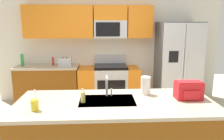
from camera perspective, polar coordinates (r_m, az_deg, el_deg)
The scene contains 13 objects.
kitchen_wall_unit at distance 5.13m, azimuth -2.42°, elevation 8.15°, with size 5.20×0.43×2.60m.
back_counter at distance 5.16m, azimuth -16.18°, elevation -3.83°, with size 1.37×0.63×0.90m.
range_oven at distance 5.03m, azimuth -0.77°, elevation -3.84°, with size 1.36×0.61×1.10m.
refrigerator at distance 5.15m, azimuth 16.62°, elevation 1.51°, with size 0.90×0.76×1.85m.
island_counter at distance 2.88m, azimuth 0.87°, elevation -16.52°, with size 2.41×1.00×0.90m.
toaster at distance 4.92m, azimuth -12.10°, elevation 2.05°, with size 0.28×0.16×0.18m.
pepper_mill at distance 5.01m, azimuth -15.04°, elevation 2.15°, with size 0.05×0.05×0.19m, color #B2332D.
bottle_green at distance 5.18m, azimuth -22.23°, elevation 2.42°, with size 0.07×0.07×0.27m, color green.
sink_faucet at distance 2.82m, azimuth -1.26°, elevation -3.64°, with size 0.09×0.21×0.28m.
drink_cup_yellow at distance 2.56m, azimuth -19.39°, elevation -8.54°, with size 0.08×0.08×0.24m.
soap_dispenser at distance 2.67m, azimuth -7.55°, elevation -6.95°, with size 0.06×0.06×0.17m.
paper_towel_roll at distance 2.96m, azimuth 8.69°, elevation -4.00°, with size 0.12×0.12×0.24m, color white.
backpack at distance 2.92m, azimuth 19.22°, elevation -4.86°, with size 0.32×0.22×0.23m.
Camera 1 is at (-0.20, -3.03, 1.84)m, focal length 35.27 mm.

